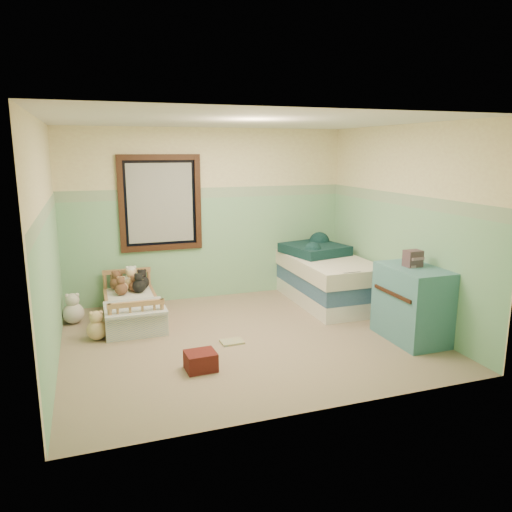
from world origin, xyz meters
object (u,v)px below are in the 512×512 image
object	(u,v)px
dresser	(412,304)
plush_floor_tan	(97,330)
toddler_bed_frame	(132,314)
twin_bed_frame	(325,294)
floor_book	(232,342)
red_pillow	(201,361)
plush_floor_cream	(73,313)

from	to	relation	value
dresser	plush_floor_tan	bearing A→B (deg)	161.27
toddler_bed_frame	dresser	bearing A→B (deg)	-29.56
twin_bed_frame	floor_book	bearing A→B (deg)	-148.10
plush_floor_tan	twin_bed_frame	size ratio (longest dim) A/B	0.13
red_pillow	floor_book	xyz separation A→B (m)	(0.50, 0.58, -0.08)
toddler_bed_frame	plush_floor_cream	xyz separation A→B (m)	(-0.73, 0.15, 0.05)
dresser	red_pillow	distance (m)	2.55
twin_bed_frame	plush_floor_tan	bearing A→B (deg)	-171.55
floor_book	toddler_bed_frame	bearing A→B (deg)	129.39
plush_floor_cream	plush_floor_tan	bearing A→B (deg)	-68.35
red_pillow	plush_floor_tan	bearing A→B (deg)	129.09
plush_floor_tan	dresser	distance (m)	3.70
twin_bed_frame	floor_book	xyz separation A→B (m)	(-1.76, -1.09, -0.10)
plush_floor_cream	dresser	distance (m)	4.22
plush_floor_tan	red_pillow	xyz separation A→B (m)	(0.97, -1.20, -0.02)
red_pillow	toddler_bed_frame	bearing A→B (deg)	106.61
plush_floor_cream	twin_bed_frame	distance (m)	3.51
plush_floor_cream	floor_book	bearing A→B (deg)	-36.70
plush_floor_tan	floor_book	bearing A→B (deg)	-22.62
plush_floor_tan	dresser	size ratio (longest dim) A/B	0.27
dresser	floor_book	distance (m)	2.14
plush_floor_cream	twin_bed_frame	xyz separation A→B (m)	(3.50, -0.21, -0.02)
plush_floor_cream	plush_floor_tan	size ratio (longest dim) A/B	1.13
dresser	plush_floor_cream	bearing A→B (deg)	153.58
toddler_bed_frame	plush_floor_cream	world-z (taller)	plush_floor_cream
red_pillow	floor_book	world-z (taller)	red_pillow
plush_floor_cream	dresser	size ratio (longest dim) A/B	0.31
plush_floor_cream	red_pillow	size ratio (longest dim) A/B	0.88
toddler_bed_frame	red_pillow	xyz separation A→B (m)	(0.52, -1.74, 0.01)
toddler_bed_frame	floor_book	world-z (taller)	toddler_bed_frame
plush_floor_cream	red_pillow	world-z (taller)	plush_floor_cream
toddler_bed_frame	red_pillow	distance (m)	1.81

